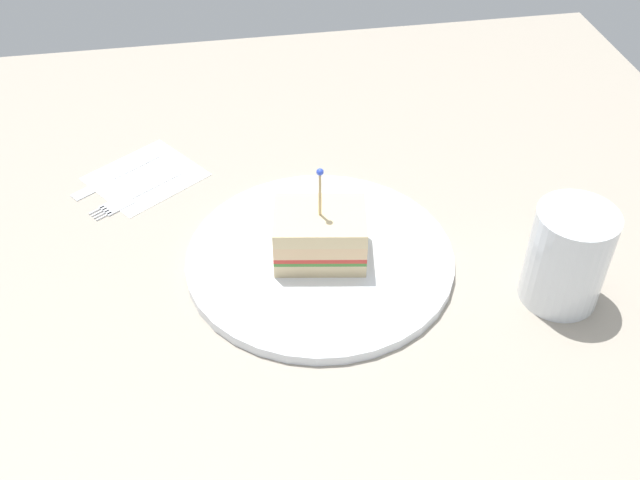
% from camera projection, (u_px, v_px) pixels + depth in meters
% --- Properties ---
extents(ground_plane, '(1.05, 1.05, 0.02)m').
position_uv_depth(ground_plane, '(320.00, 269.00, 0.79)').
color(ground_plane, '#9E9384').
extents(plate, '(0.28, 0.28, 0.01)m').
position_uv_depth(plate, '(320.00, 258.00, 0.78)').
color(plate, white).
rests_on(plate, ground_plane).
extents(sandwich_half_center, '(0.08, 0.10, 0.11)m').
position_uv_depth(sandwich_half_center, '(320.00, 235.00, 0.76)').
color(sandwich_half_center, beige).
rests_on(sandwich_half_center, plate).
extents(drink_glass, '(0.08, 0.08, 0.10)m').
position_uv_depth(drink_glass, '(566.00, 261.00, 0.72)').
color(drink_glass, gold).
rests_on(drink_glass, ground_plane).
extents(napkin, '(0.15, 0.16, 0.00)m').
position_uv_depth(napkin, '(146.00, 176.00, 0.90)').
color(napkin, white).
rests_on(napkin, ground_plane).
extents(fork, '(0.08, 0.10, 0.00)m').
position_uv_depth(fork, '(127.00, 199.00, 0.86)').
color(fork, silver).
rests_on(fork, ground_plane).
extents(knife, '(0.08, 0.10, 0.00)m').
position_uv_depth(knife, '(112.00, 178.00, 0.89)').
color(knife, silver).
rests_on(knife, ground_plane).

